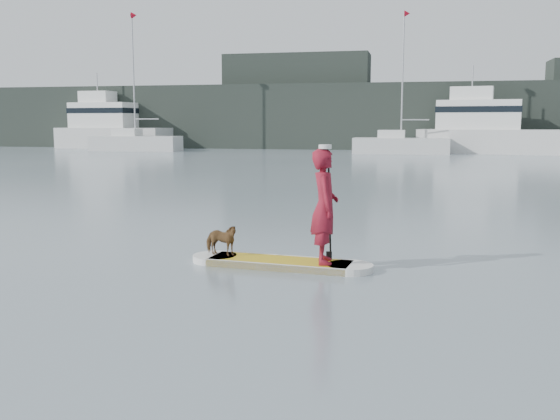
% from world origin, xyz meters
% --- Properties ---
extents(ground, '(140.00, 140.00, 0.00)m').
position_xyz_m(ground, '(0.00, 0.00, 0.00)').
color(ground, slate).
rests_on(ground, ground).
extents(paddleboard, '(3.29, 1.03, 0.12)m').
position_xyz_m(paddleboard, '(-0.41, 3.78, 0.06)').
color(paddleboard, gold).
rests_on(paddleboard, ground).
extents(paddler, '(0.62, 0.80, 1.95)m').
position_xyz_m(paddler, '(0.38, 3.71, 1.10)').
color(paddler, maroon).
rests_on(paddler, paddleboard).
extents(white_cap, '(0.22, 0.22, 0.07)m').
position_xyz_m(white_cap, '(0.38, 3.71, 2.11)').
color(white_cap, silver).
rests_on(white_cap, paddler).
extents(dog, '(0.72, 0.43, 0.57)m').
position_xyz_m(dog, '(-1.53, 3.89, 0.41)').
color(dog, brown).
rests_on(dog, paddleboard).
extents(paddle, '(0.10, 0.30, 2.00)m').
position_xyz_m(paddle, '(0.43, 4.00, 0.80)').
color(paddle, black).
rests_on(paddle, ground).
extents(sailboat_b, '(7.95, 2.40, 11.81)m').
position_xyz_m(sailboat_b, '(-22.59, 44.29, 0.82)').
color(sailboat_b, silver).
rests_on(sailboat_b, ground).
extents(sailboat_d, '(7.53, 2.34, 11.09)m').
position_xyz_m(sailboat_d, '(0.35, 44.17, 0.79)').
color(sailboat_d, silver).
rests_on(sailboat_d, ground).
extents(motor_yacht_a, '(12.11, 5.21, 7.03)m').
position_xyz_m(motor_yacht_a, '(7.10, 46.43, 1.98)').
color(motor_yacht_a, silver).
rests_on(motor_yacht_a, ground).
extents(motor_yacht_b, '(11.13, 4.53, 7.18)m').
position_xyz_m(motor_yacht_b, '(-27.36, 48.73, 2.02)').
color(motor_yacht_b, silver).
rests_on(motor_yacht_b, ground).
extents(shore_mass, '(90.00, 6.00, 6.00)m').
position_xyz_m(shore_mass, '(0.00, 53.00, 3.00)').
color(shore_mass, '#202823').
rests_on(shore_mass, ground).
extents(shore_building_west, '(14.00, 4.00, 9.00)m').
position_xyz_m(shore_building_west, '(-10.00, 54.00, 4.50)').
color(shore_building_west, '#202823').
rests_on(shore_building_west, ground).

